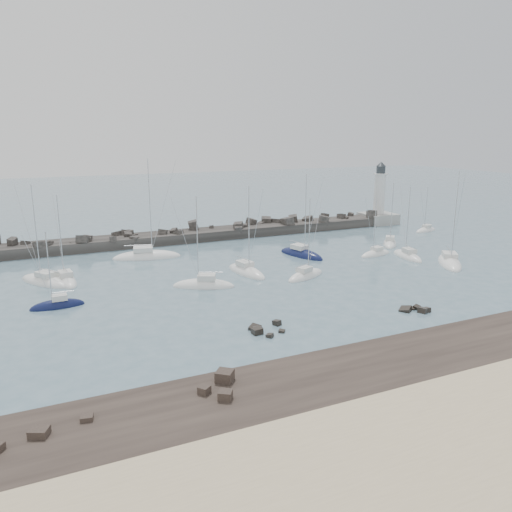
{
  "coord_description": "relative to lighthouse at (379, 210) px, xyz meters",
  "views": [
    {
      "loc": [
        -25.45,
        -52.9,
        20.21
      ],
      "look_at": [
        4.31,
        12.0,
        2.5
      ],
      "focal_mm": 35.0,
      "sensor_mm": 36.0,
      "label": 1
    }
  ],
  "objects": [
    {
      "name": "sailboat_4",
      "position": [
        -55.53,
        -10.6,
        -2.94
      ],
      "size": [
        11.62,
        5.76,
        17.44
      ],
      "color": "white",
      "rests_on": "ground"
    },
    {
      "name": "sailboat_6",
      "position": [
        -44.19,
        -25.86,
        -2.94
      ],
      "size": [
        4.17,
        9.17,
        14.05
      ],
      "color": "white",
      "rests_on": "ground"
    },
    {
      "name": "sailboat_14",
      "position": [
        3.02,
        -12.12,
        -2.96
      ],
      "size": [
        6.61,
        3.48,
        10.16
      ],
      "color": "white",
      "rests_on": "ground"
    },
    {
      "name": "sailboat_10",
      "position": [
        -16.02,
        -28.34,
        -2.95
      ],
      "size": [
        3.92,
        8.29,
        12.72
      ],
      "color": "white",
      "rests_on": "ground"
    },
    {
      "name": "sailboat_2",
      "position": [
        -70.54,
        -30.0,
        -2.95
      ],
      "size": [
        6.21,
        2.01,
        10.07
      ],
      "color": "#0F1640",
      "rests_on": "ground"
    },
    {
      "name": "lighthouse",
      "position": [
        0.0,
        0.0,
        0.0
      ],
      "size": [
        7.0,
        7.0,
        14.6
      ],
      "color": "#9A9A95",
      "rests_on": "ground"
    },
    {
      "name": "sailboat_3",
      "position": [
        -68.85,
        -19.39,
        -2.95
      ],
      "size": [
        3.5,
        8.46,
        13.07
      ],
      "color": "white",
      "rests_on": "ground"
    },
    {
      "name": "rock_cluster_far",
      "position": [
        -32.71,
        -48.8,
        -2.98
      ],
      "size": [
        3.36,
        2.76,
        1.14
      ],
      "color": "black",
      "rests_on": "ground"
    },
    {
      "name": "sailboat_7",
      "position": [
        -37.24,
        -31.25,
        -2.95
      ],
      "size": [
        7.97,
        5.35,
        12.24
      ],
      "color": "white",
      "rests_on": "ground"
    },
    {
      "name": "sailboat_1",
      "position": [
        -71.5,
        -18.81,
        -2.95
      ],
      "size": [
        7.57,
        9.3,
        14.63
      ],
      "color": "white",
      "rests_on": "ground"
    },
    {
      "name": "breakwater",
      "position": [
        -54.33,
        0.02,
        -2.77
      ],
      "size": [
        115.0,
        7.61,
        5.27
      ],
      "color": "#2E2B28",
      "rests_on": "ground"
    },
    {
      "name": "sailboat_8",
      "position": [
        -31.44,
        -19.81,
        -2.94
      ],
      "size": [
        5.39,
        9.82,
        14.89
      ],
      "color": "#0F1640",
      "rests_on": "ground"
    },
    {
      "name": "sand_strip",
      "position": [
        -47.0,
        -70.0,
        -3.09
      ],
      "size": [
        140.0,
        14.0,
        1.0
      ],
      "primitive_type": "cube",
      "color": "beige",
      "rests_on": "ground"
    },
    {
      "name": "sailboat_9",
      "position": [
        -19.79,
        -24.74,
        -2.96
      ],
      "size": [
        7.05,
        3.47,
        10.81
      ],
      "color": "white",
      "rests_on": "ground"
    },
    {
      "name": "sailboat_11",
      "position": [
        -12.9,
        -34.46,
        -2.95
      ],
      "size": [
        8.41,
        10.06,
        15.87
      ],
      "color": "white",
      "rests_on": "ground"
    },
    {
      "name": "sailboat_12",
      "position": [
        -12.33,
        -19.31,
        -2.94
      ],
      "size": [
        6.81,
        7.39,
        12.37
      ],
      "color": "white",
      "rests_on": "ground"
    },
    {
      "name": "rock_cluster_near",
      "position": [
        -51.51,
        -46.61,
        -3.0
      ],
      "size": [
        4.01,
        4.03,
        1.14
      ],
      "color": "black",
      "rests_on": "ground"
    },
    {
      "name": "sailboat_5",
      "position": [
        -52.11,
        -29.66,
        -2.94
      ],
      "size": [
        8.63,
        6.06,
        13.35
      ],
      "color": "white",
      "rests_on": "ground"
    },
    {
      "name": "ground",
      "position": [
        -47.0,
        -38.0,
        -3.09
      ],
      "size": [
        400.0,
        400.0,
        0.0
      ],
      "primitive_type": "plane",
      "color": "slate",
      "rests_on": "ground"
    },
    {
      "name": "rock_shelf",
      "position": [
        -46.94,
        -59.99,
        -3.07
      ],
      "size": [
        140.0,
        12.0,
        2.01
      ],
      "color": "#2C231E",
      "rests_on": "ground"
    }
  ]
}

